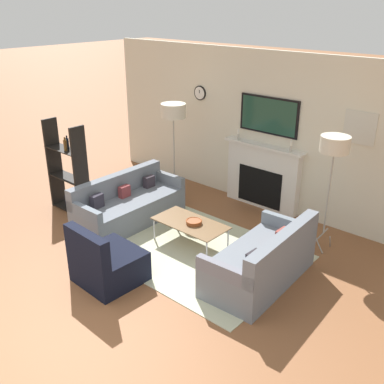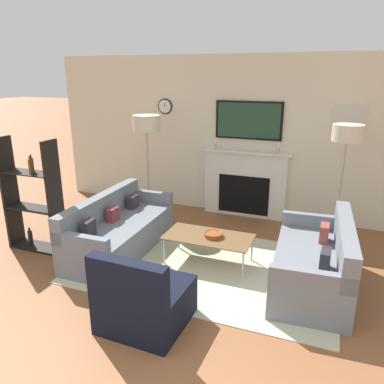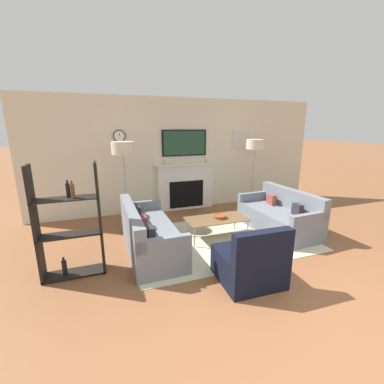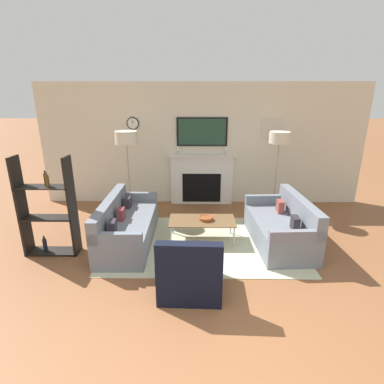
{
  "view_description": "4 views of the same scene",
  "coord_description": "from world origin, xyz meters",
  "px_view_note": "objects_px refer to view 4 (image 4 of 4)",
  "views": [
    {
      "loc": [
        3.95,
        -1.72,
        3.44
      ],
      "look_at": [
        -0.12,
        2.88,
        0.8
      ],
      "focal_mm": 42.0,
      "sensor_mm": 36.0,
      "label": 1
    },
    {
      "loc": [
        1.38,
        -1.49,
        2.4
      ],
      "look_at": [
        -0.28,
        2.8,
        0.93
      ],
      "focal_mm": 35.0,
      "sensor_mm": 36.0,
      "label": 2
    },
    {
      "loc": [
        -1.96,
        -1.34,
        2.04
      ],
      "look_at": [
        -0.32,
        3.26,
        0.79
      ],
      "focal_mm": 24.0,
      "sensor_mm": 36.0,
      "label": 3
    },
    {
      "loc": [
        -0.14,
        -2.01,
        2.45
      ],
      "look_at": [
        -0.2,
        3.15,
        0.75
      ],
      "focal_mm": 28.0,
      "sensor_mm": 36.0,
      "label": 4
    }
  ],
  "objects_px": {
    "shelf_unit": "(47,210)",
    "armchair": "(190,273)",
    "coffee_table": "(202,221)",
    "floor_lamp_right": "(279,139)",
    "couch_left": "(126,227)",
    "couch_right": "(281,228)",
    "floor_lamp_left": "(126,139)",
    "decorative_bowl": "(206,218)"
  },
  "relations": [
    {
      "from": "couch_left",
      "to": "coffee_table",
      "type": "height_order",
      "value": "couch_left"
    },
    {
      "from": "floor_lamp_right",
      "to": "shelf_unit",
      "type": "relative_size",
      "value": 1.1
    },
    {
      "from": "floor_lamp_left",
      "to": "floor_lamp_right",
      "type": "xyz_separation_m",
      "value": [
        3.05,
        0.0,
        -0.0
      ]
    },
    {
      "from": "armchair",
      "to": "floor_lamp_left",
      "type": "xyz_separation_m",
      "value": [
        -1.32,
        2.68,
        1.33
      ]
    },
    {
      "from": "floor_lamp_right",
      "to": "shelf_unit",
      "type": "xyz_separation_m",
      "value": [
        -3.95,
        -1.7,
        -0.86
      ]
    },
    {
      "from": "couch_left",
      "to": "shelf_unit",
      "type": "distance_m",
      "value": 1.26
    },
    {
      "from": "decorative_bowl",
      "to": "couch_right",
      "type": "bearing_deg",
      "value": -4.59
    },
    {
      "from": "couch_left",
      "to": "floor_lamp_left",
      "type": "relative_size",
      "value": 1.08
    },
    {
      "from": "floor_lamp_right",
      "to": "couch_right",
      "type": "bearing_deg",
      "value": -98.65
    },
    {
      "from": "couch_left",
      "to": "decorative_bowl",
      "type": "bearing_deg",
      "value": 4.46
    },
    {
      "from": "couch_right",
      "to": "armchair",
      "type": "relative_size",
      "value": 2.04
    },
    {
      "from": "couch_left",
      "to": "shelf_unit",
      "type": "relative_size",
      "value": 1.2
    },
    {
      "from": "decorative_bowl",
      "to": "shelf_unit",
      "type": "bearing_deg",
      "value": -169.21
    },
    {
      "from": "floor_lamp_left",
      "to": "shelf_unit",
      "type": "height_order",
      "value": "floor_lamp_left"
    },
    {
      "from": "couch_right",
      "to": "floor_lamp_left",
      "type": "distance_m",
      "value": 3.4
    },
    {
      "from": "floor_lamp_left",
      "to": "couch_right",
      "type": "bearing_deg",
      "value": -25.06
    },
    {
      "from": "couch_left",
      "to": "coffee_table",
      "type": "relative_size",
      "value": 1.68
    },
    {
      "from": "armchair",
      "to": "floor_lamp_left",
      "type": "relative_size",
      "value": 0.48
    },
    {
      "from": "armchair",
      "to": "floor_lamp_right",
      "type": "relative_size",
      "value": 0.48
    },
    {
      "from": "floor_lamp_right",
      "to": "shelf_unit",
      "type": "bearing_deg",
      "value": -156.74
    },
    {
      "from": "coffee_table",
      "to": "shelf_unit",
      "type": "xyz_separation_m",
      "value": [
        -2.41,
        -0.47,
        0.38
      ]
    },
    {
      "from": "couch_right",
      "to": "floor_lamp_left",
      "type": "relative_size",
      "value": 0.97
    },
    {
      "from": "shelf_unit",
      "to": "armchair",
      "type": "bearing_deg",
      "value": -23.68
    },
    {
      "from": "floor_lamp_left",
      "to": "couch_left",
      "type": "bearing_deg",
      "value": -81.18
    },
    {
      "from": "couch_left",
      "to": "armchair",
      "type": "bearing_deg",
      "value": -50.28
    },
    {
      "from": "armchair",
      "to": "floor_lamp_left",
      "type": "bearing_deg",
      "value": 116.29
    },
    {
      "from": "coffee_table",
      "to": "shelf_unit",
      "type": "bearing_deg",
      "value": -169.06
    },
    {
      "from": "couch_right",
      "to": "shelf_unit",
      "type": "bearing_deg",
      "value": -174.38
    },
    {
      "from": "couch_right",
      "to": "floor_lamp_left",
      "type": "height_order",
      "value": "floor_lamp_left"
    },
    {
      "from": "armchair",
      "to": "decorative_bowl",
      "type": "bearing_deg",
      "value": 80.38
    },
    {
      "from": "coffee_table",
      "to": "shelf_unit",
      "type": "distance_m",
      "value": 2.48
    },
    {
      "from": "couch_left",
      "to": "couch_right",
      "type": "bearing_deg",
      "value": 0.08
    },
    {
      "from": "shelf_unit",
      "to": "floor_lamp_left",
      "type": "bearing_deg",
      "value": 61.91
    },
    {
      "from": "couch_right",
      "to": "armchair",
      "type": "xyz_separation_m",
      "value": [
        -1.52,
        -1.35,
        -0.02
      ]
    },
    {
      "from": "armchair",
      "to": "floor_lamp_left",
      "type": "distance_m",
      "value": 3.27
    },
    {
      "from": "couch_right",
      "to": "floor_lamp_right",
      "type": "height_order",
      "value": "floor_lamp_right"
    },
    {
      "from": "decorative_bowl",
      "to": "shelf_unit",
      "type": "xyz_separation_m",
      "value": [
        -2.48,
        -0.47,
        0.33
      ]
    },
    {
      "from": "floor_lamp_left",
      "to": "decorative_bowl",
      "type": "bearing_deg",
      "value": -38.05
    },
    {
      "from": "floor_lamp_left",
      "to": "armchair",
      "type": "bearing_deg",
      "value": -63.71
    },
    {
      "from": "coffee_table",
      "to": "floor_lamp_right",
      "type": "xyz_separation_m",
      "value": [
        1.54,
        1.23,
        1.24
      ]
    },
    {
      "from": "armchair",
      "to": "couch_left",
      "type": "bearing_deg",
      "value": 129.72
    },
    {
      "from": "armchair",
      "to": "shelf_unit",
      "type": "xyz_separation_m",
      "value": [
        -2.23,
        0.98,
        0.47
      ]
    }
  ]
}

